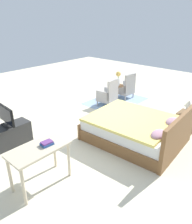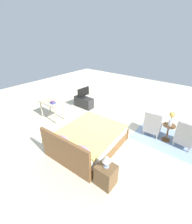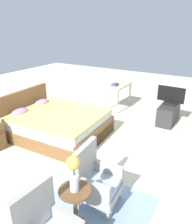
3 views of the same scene
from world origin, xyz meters
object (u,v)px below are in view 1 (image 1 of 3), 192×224
armchair_by_window_left (126,88)px  tv_stand (10,135)px  side_table (118,91)px  flower_vase (118,77)px  armchair_by_window_right (108,95)px  table_lamp (189,105)px  bed (136,130)px  nightstand (185,123)px  vanity_desk (39,154)px  book_stack (47,143)px  tv_flatscreen (6,116)px

armchair_by_window_left → tv_stand: armchair_by_window_left is taller
side_table → flower_vase: flower_vase is taller
tv_stand → armchair_by_window_right: bearing=177.0°
armchair_by_window_left → tv_stand: (4.47, -0.18, -0.13)m
armchair_by_window_right → table_lamp: armchair_by_window_right is taller
side_table → table_lamp: size_ratio=1.83×
bed → nightstand: size_ratio=3.99×
armchair_by_window_right → table_lamp: 2.68m
flower_vase → table_lamp: size_ratio=1.45×
bed → vanity_desk: bearing=-10.6°
table_lamp → book_stack: size_ratio=1.52×
bed → vanity_desk: 2.47m
side_table → table_lamp: (0.64, 2.64, 0.40)m
table_lamp → armchair_by_window_left: bearing=-113.6°
bed → flower_vase: size_ratio=4.69×
armchair_by_window_left → tv_flatscreen: 4.49m
book_stack → side_table: bearing=-159.9°
armchair_by_window_right → vanity_desk: (3.73, 1.46, 0.26)m
table_lamp → book_stack: 3.63m
armchair_by_window_left → table_lamp: bearing=66.4°
armchair_by_window_right → tv_stand: size_ratio=0.96×
table_lamp → vanity_desk: bearing=-18.2°
vanity_desk → armchair_by_window_right: bearing=-158.6°
flower_vase → tv_stand: 4.02m
tv_flatscreen → vanity_desk: 1.67m
tv_flatscreen → table_lamp: bearing=139.6°
tv_flatscreen → vanity_desk: size_ratio=0.67×
side_table → tv_stand: bearing=-2.6°
flower_vase → nightstand: size_ratio=0.85×
vanity_desk → book_stack: (-0.16, 0.03, 0.15)m
side_table → book_stack: book_stack is taller
bed → vanity_desk: size_ratio=2.15×
tv_stand → tv_flatscreen: tv_flatscreen is taller
bed → nightstand: bearing=148.6°
nightstand → table_lamp: bearing=90.0°
armchair_by_window_left → book_stack: armchair_by_window_left is taller
flower_vase → table_lamp: flower_vase is taller
tv_stand → book_stack: (0.12, 1.67, 0.53)m
side_table → table_lamp: bearing=76.4°
tv_flatscreen → book_stack: tv_flatscreen is taller
book_stack → tv_stand: bearing=-94.2°
tv_stand → book_stack: 1.76m
armchair_by_window_right → armchair_by_window_left: bearing=180.0°
vanity_desk → tv_stand: bearing=-99.7°
side_table → flower_vase: 0.52m
armchair_by_window_left → side_table: 0.51m
bed → book_stack: size_ratio=10.32×
bed → tv_flatscreen: bearing=-44.6°
armchair_by_window_right → tv_flatscreen: tv_flatscreen is taller
side_table → flower_vase: (0.00, -0.00, 0.52)m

